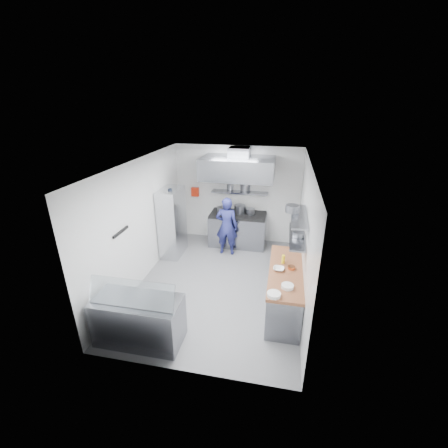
% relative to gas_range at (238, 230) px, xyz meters
% --- Properties ---
extents(floor, '(5.00, 5.00, 0.00)m').
position_rel_gas_range_xyz_m(floor, '(-0.10, -2.10, -0.45)').
color(floor, slate).
rests_on(floor, ground).
extents(ceiling, '(5.00, 5.00, 0.00)m').
position_rel_gas_range_xyz_m(ceiling, '(-0.10, -2.10, 2.35)').
color(ceiling, silver).
rests_on(ceiling, wall_back).
extents(wall_back, '(3.60, 2.80, 0.02)m').
position_rel_gas_range_xyz_m(wall_back, '(-0.10, 0.40, 0.95)').
color(wall_back, white).
rests_on(wall_back, floor).
extents(wall_front, '(3.60, 2.80, 0.02)m').
position_rel_gas_range_xyz_m(wall_front, '(-0.10, -4.60, 0.95)').
color(wall_front, white).
rests_on(wall_front, floor).
extents(wall_left, '(2.80, 5.00, 0.02)m').
position_rel_gas_range_xyz_m(wall_left, '(-1.90, -2.10, 0.95)').
color(wall_left, white).
rests_on(wall_left, floor).
extents(wall_right, '(2.80, 5.00, 0.02)m').
position_rel_gas_range_xyz_m(wall_right, '(1.70, -2.10, 0.95)').
color(wall_right, white).
rests_on(wall_right, floor).
extents(gas_range, '(1.60, 0.80, 0.90)m').
position_rel_gas_range_xyz_m(gas_range, '(0.00, 0.00, 0.00)').
color(gas_range, gray).
rests_on(gas_range, floor).
extents(cooktop, '(1.57, 0.78, 0.06)m').
position_rel_gas_range_xyz_m(cooktop, '(0.00, 0.00, 0.48)').
color(cooktop, black).
rests_on(cooktop, gas_range).
extents(stock_pot_left, '(0.25, 0.25, 0.20)m').
position_rel_gas_range_xyz_m(stock_pot_left, '(-0.46, -0.10, 0.61)').
color(stock_pot_left, slate).
rests_on(stock_pot_left, cooktop).
extents(stock_pot_mid, '(0.32, 0.32, 0.24)m').
position_rel_gas_range_xyz_m(stock_pot_mid, '(0.04, 0.06, 0.63)').
color(stock_pot_mid, slate).
rests_on(stock_pot_mid, cooktop).
extents(stock_pot_right, '(0.26, 0.26, 0.16)m').
position_rel_gas_range_xyz_m(stock_pot_right, '(0.34, 0.05, 0.59)').
color(stock_pot_right, slate).
rests_on(stock_pot_right, cooktop).
extents(over_range_shelf, '(1.60, 0.30, 0.04)m').
position_rel_gas_range_xyz_m(over_range_shelf, '(0.00, 0.24, 1.07)').
color(over_range_shelf, gray).
rests_on(over_range_shelf, wall_back).
extents(shelf_pot_a, '(0.25, 0.25, 0.18)m').
position_rel_gas_range_xyz_m(shelf_pot_a, '(-0.31, 0.48, 1.18)').
color(shelf_pot_a, slate).
rests_on(shelf_pot_a, over_range_shelf).
extents(shelf_pot_b, '(0.28, 0.28, 0.22)m').
position_rel_gas_range_xyz_m(shelf_pot_b, '(0.13, 0.40, 1.20)').
color(shelf_pot_b, slate).
rests_on(shelf_pot_b, over_range_shelf).
extents(extractor_hood, '(1.90, 1.15, 0.55)m').
position_rel_gas_range_xyz_m(extractor_hood, '(0.00, -0.18, 1.85)').
color(extractor_hood, gray).
rests_on(extractor_hood, wall_back).
extents(hood_duct, '(0.55, 0.55, 0.24)m').
position_rel_gas_range_xyz_m(hood_duct, '(0.00, 0.05, 2.23)').
color(hood_duct, slate).
rests_on(hood_duct, extractor_hood).
extents(red_firebox, '(0.22, 0.10, 0.26)m').
position_rel_gas_range_xyz_m(red_firebox, '(-1.35, 0.34, 0.97)').
color(red_firebox, red).
rests_on(red_firebox, wall_back).
extents(chef, '(0.60, 0.40, 1.62)m').
position_rel_gas_range_xyz_m(chef, '(-0.21, -0.61, 0.36)').
color(chef, navy).
rests_on(chef, floor).
extents(wire_rack, '(0.50, 0.90, 1.85)m').
position_rel_gas_range_xyz_m(wire_rack, '(-1.63, -0.92, 0.48)').
color(wire_rack, silver).
rests_on(wire_rack, floor).
extents(rack_bin_a, '(0.15, 0.19, 0.17)m').
position_rel_gas_range_xyz_m(rack_bin_a, '(-1.63, -1.20, 0.35)').
color(rack_bin_a, white).
rests_on(rack_bin_a, wire_rack).
extents(rack_bin_b, '(0.14, 0.18, 0.16)m').
position_rel_gas_range_xyz_m(rack_bin_b, '(-1.63, -0.68, 0.85)').
color(rack_bin_b, yellow).
rests_on(rack_bin_b, wire_rack).
extents(rack_jar, '(0.11, 0.11, 0.18)m').
position_rel_gas_range_xyz_m(rack_jar, '(-1.58, -1.03, 1.35)').
color(rack_jar, black).
rests_on(rack_jar, wire_rack).
extents(knife_strip, '(0.04, 0.55, 0.05)m').
position_rel_gas_range_xyz_m(knife_strip, '(-1.88, -3.00, 1.10)').
color(knife_strip, black).
rests_on(knife_strip, wall_left).
extents(prep_counter_base, '(0.62, 2.00, 0.84)m').
position_rel_gas_range_xyz_m(prep_counter_base, '(1.38, -2.70, -0.03)').
color(prep_counter_base, gray).
rests_on(prep_counter_base, floor).
extents(prep_counter_top, '(0.65, 2.04, 0.06)m').
position_rel_gas_range_xyz_m(prep_counter_top, '(1.38, -2.70, 0.42)').
color(prep_counter_top, brown).
rests_on(prep_counter_top, prep_counter_base).
extents(plate_stack_a, '(0.24, 0.24, 0.06)m').
position_rel_gas_range_xyz_m(plate_stack_a, '(1.19, -3.59, 0.48)').
color(plate_stack_a, white).
rests_on(plate_stack_a, prep_counter_top).
extents(plate_stack_b, '(0.22, 0.22, 0.06)m').
position_rel_gas_range_xyz_m(plate_stack_b, '(1.41, -3.30, 0.48)').
color(plate_stack_b, white).
rests_on(plate_stack_b, prep_counter_top).
extents(copper_pan, '(0.14, 0.14, 0.06)m').
position_rel_gas_range_xyz_m(copper_pan, '(1.48, -2.64, 0.48)').
color(copper_pan, '#D3733B').
rests_on(copper_pan, prep_counter_top).
extents(squeeze_bottle, '(0.06, 0.06, 0.18)m').
position_rel_gas_range_xyz_m(squeeze_bottle, '(1.31, -2.45, 0.54)').
color(squeeze_bottle, yellow).
rests_on(squeeze_bottle, prep_counter_top).
extents(mixing_bowl, '(0.23, 0.23, 0.05)m').
position_rel_gas_range_xyz_m(mixing_bowl, '(1.24, -2.74, 0.48)').
color(mixing_bowl, white).
rests_on(mixing_bowl, prep_counter_top).
extents(wall_shelf_lower, '(0.30, 1.30, 0.04)m').
position_rel_gas_range_xyz_m(wall_shelf_lower, '(1.54, -2.40, 1.05)').
color(wall_shelf_lower, gray).
rests_on(wall_shelf_lower, wall_right).
extents(wall_shelf_upper, '(0.30, 1.30, 0.04)m').
position_rel_gas_range_xyz_m(wall_shelf_upper, '(1.54, -2.40, 1.47)').
color(wall_shelf_upper, gray).
rests_on(wall_shelf_upper, wall_right).
extents(shelf_pot_c, '(0.22, 0.22, 0.10)m').
position_rel_gas_range_xyz_m(shelf_pot_c, '(1.56, -2.46, 1.12)').
color(shelf_pot_c, slate).
rests_on(shelf_pot_c, wall_shelf_lower).
extents(shelf_pot_d, '(0.26, 0.26, 0.14)m').
position_rel_gas_range_xyz_m(shelf_pot_d, '(1.41, -2.25, 1.56)').
color(shelf_pot_d, slate).
rests_on(shelf_pot_d, wall_shelf_upper).
extents(display_case, '(1.50, 0.70, 0.85)m').
position_rel_gas_range_xyz_m(display_case, '(-1.08, -4.10, -0.03)').
color(display_case, gray).
rests_on(display_case, floor).
extents(display_glass, '(1.47, 0.19, 0.42)m').
position_rel_gas_range_xyz_m(display_glass, '(-1.08, -4.22, 0.62)').
color(display_glass, silver).
rests_on(display_glass, display_case).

